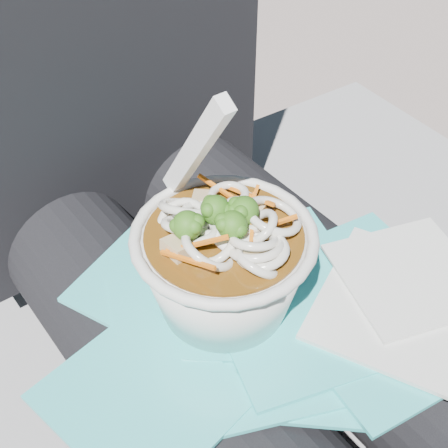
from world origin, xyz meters
TOP-DOWN VIEW (x-y plane):
  - stone_ledge at (0.00, 0.15)m, footprint 1.03×0.56m
  - lap at (0.00, 0.00)m, footprint 0.30×0.48m
  - person_body at (-0.00, 0.09)m, footprint 0.34×0.94m
  - plastic_bag at (-0.02, -0.01)m, footprint 0.35×0.32m
  - napkins at (0.08, -0.08)m, footprint 0.19×0.18m
  - udon_bowl at (-0.04, 0.01)m, footprint 0.16×0.16m

SIDE VIEW (x-z plane):
  - stone_ledge at x=0.00m, z-range 0.00..0.42m
  - lap at x=0.00m, z-range 0.42..0.56m
  - person_body at x=0.00m, z-range 0.04..1.01m
  - plastic_bag at x=-0.02m, z-range 0.56..0.58m
  - napkins at x=0.08m, z-range 0.58..0.58m
  - udon_bowl at x=-0.04m, z-range 0.53..0.72m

